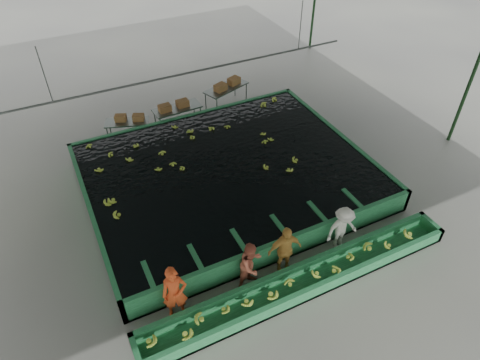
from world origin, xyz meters
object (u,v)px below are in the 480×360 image
worker_d (342,229)px  box_stack_left (130,120)px  flotation_tank (228,176)px  worker_c (285,250)px  box_stack_mid (174,109)px  worker_a (175,293)px  packing_table_right (226,96)px  sorting_trough (303,282)px  packing_table_mid (178,117)px  worker_b (251,265)px  box_stack_right (227,87)px  packing_table_left (128,130)px

worker_d → box_stack_left: 9.95m
flotation_tank → worker_c: 4.33m
box_stack_mid → flotation_tank: bearing=-84.9°
worker_a → packing_table_right: 11.30m
sorting_trough → packing_table_mid: size_ratio=4.83×
worker_d → flotation_tank: bearing=116.8°
worker_a → worker_c: bearing=13.1°
worker_a → worker_d: 5.45m
worker_b → worker_c: (1.10, 0.00, 0.06)m
worker_d → packing_table_mid: bearing=106.7°
worker_c → packing_table_mid: bearing=97.3°
worker_b → box_stack_right: bearing=46.3°
packing_table_left → packing_table_right: (4.86, 0.61, 0.08)m
packing_table_right → box_stack_mid: size_ratio=1.62×
box_stack_right → packing_table_right: bearing=143.7°
packing_table_left → packing_table_right: 4.90m
worker_c → box_stack_left: bearing=110.2°
packing_table_right → box_stack_mid: 2.92m
worker_a → worker_c: 3.38m
packing_table_mid → packing_table_right: 2.75m
packing_table_left → box_stack_left: bearing=8.8°
sorting_trough → worker_d: size_ratio=6.10×
worker_c → packing_table_mid: 8.92m
box_stack_mid → packing_table_right: bearing=14.0°
box_stack_left → box_stack_right: size_ratio=0.84×
worker_c → box_stack_left: worker_c is taller
worker_a → packing_table_left: 9.06m
packing_table_left → packing_table_right: size_ratio=0.84×
flotation_tank → worker_d: size_ratio=6.10×
flotation_tank → packing_table_right: bearing=65.7°
box_stack_mid → worker_c: bearing=-88.5°
sorting_trough → worker_b: 1.62m
flotation_tank → box_stack_mid: box_stack_mid is taller
flotation_tank → packing_table_left: size_ratio=5.53×
worker_d → box_stack_mid: bearing=107.5°
worker_b → box_stack_right: 10.26m
sorting_trough → worker_c: bearing=102.7°
worker_c → packing_table_left: worker_c is taller
worker_d → box_stack_mid: size_ratio=1.23×
worker_c → box_stack_left: 9.26m
packing_table_mid → worker_d: bearing=-76.4°
box_stack_left → packing_table_left: bearing=-171.2°
worker_b → box_stack_right: worker_b is taller
worker_d → box_stack_mid: worker_d is taller
worker_c → packing_table_right: (2.57, 9.59, -0.40)m
worker_c → worker_d: worker_c is taller
packing_table_left → box_stack_mid: (2.06, -0.09, 0.53)m
packing_table_mid → box_stack_right: bearing=13.5°
packing_table_mid → box_stack_right: box_stack_right is taller
box_stack_left → box_stack_right: 4.81m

